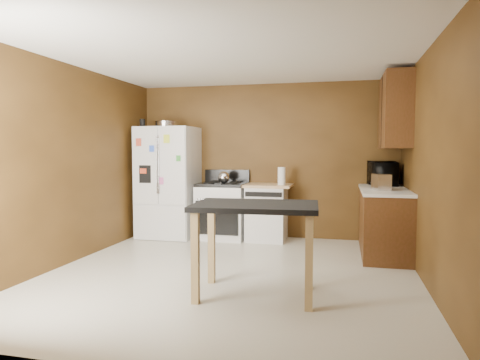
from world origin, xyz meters
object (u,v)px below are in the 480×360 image
at_px(gas_range, 223,210).
at_px(roasting_pan, 167,124).
at_px(paper_towel, 282,176).
at_px(island, 256,218).
at_px(green_canister, 281,181).
at_px(kettle, 224,177).
at_px(refrigerator, 168,182).
at_px(microwave, 382,174).
at_px(dishwasher, 267,212).
at_px(toaster, 381,182).
at_px(pen_cup, 142,123).

bearing_deg(gas_range, roasting_pan, -177.56).
xyz_separation_m(paper_towel, island, (0.10, -2.49, -0.26)).
height_order(green_canister, island, green_canister).
xyz_separation_m(kettle, paper_towel, (0.92, -0.00, 0.03)).
bearing_deg(roasting_pan, island, -51.56).
bearing_deg(kettle, paper_towel, -0.04).
bearing_deg(refrigerator, gas_range, 3.81).
bearing_deg(roasting_pan, refrigerator, -42.93).
relative_size(roasting_pan, microwave, 0.64).
height_order(kettle, gas_range, gas_range).
bearing_deg(roasting_pan, green_canister, 2.54).
xyz_separation_m(roasting_pan, kettle, (0.97, -0.02, -0.85)).
xyz_separation_m(green_canister, island, (0.13, -2.60, -0.17)).
xyz_separation_m(microwave, dishwasher, (-1.73, -0.11, -0.61)).
bearing_deg(toaster, kettle, 151.12).
bearing_deg(pen_cup, microwave, 4.54).
bearing_deg(gas_range, kettle, -58.07).
height_order(pen_cup, toaster, pen_cup).
relative_size(microwave, dishwasher, 0.67).
xyz_separation_m(gas_range, island, (1.06, -2.56, 0.30)).
distance_m(gas_range, island, 2.78).
distance_m(toaster, refrigerator, 3.35).
height_order(kettle, microwave, microwave).
bearing_deg(kettle, refrigerator, 179.75).
xyz_separation_m(roasting_pan, green_canister, (1.87, 0.08, -0.91)).
xyz_separation_m(kettle, green_canister, (0.90, 0.11, -0.05)).
bearing_deg(kettle, microwave, 4.72).
bearing_deg(kettle, roasting_pan, 178.53).
bearing_deg(refrigerator, microwave, 3.31).
height_order(kettle, dishwasher, kettle).
xyz_separation_m(pen_cup, refrigerator, (0.40, 0.10, -0.96)).
xyz_separation_m(paper_towel, refrigerator, (-1.87, 0.00, -0.13)).
relative_size(green_canister, dishwasher, 0.11).
bearing_deg(green_canister, kettle, -173.13).
relative_size(toaster, gas_range, 0.26).
relative_size(kettle, refrigerator, 0.10).
relative_size(green_canister, gas_range, 0.09).
xyz_separation_m(microwave, island, (-1.38, -2.69, -0.30)).
xyz_separation_m(paper_towel, toaster, (1.41, -0.61, -0.02)).
xyz_separation_m(toaster, refrigerator, (-3.29, 0.62, -0.11)).
distance_m(toaster, island, 2.31).
xyz_separation_m(pen_cup, gas_range, (1.31, 0.16, -1.40)).
bearing_deg(pen_cup, dishwasher, 5.31).
bearing_deg(island, toaster, 55.00).
relative_size(roasting_pan, paper_towel, 1.40).
height_order(roasting_pan, island, roasting_pan).
bearing_deg(island, pen_cup, 134.74).
relative_size(pen_cup, green_canister, 1.31).
relative_size(microwave, refrigerator, 0.33).
xyz_separation_m(pen_cup, microwave, (3.75, 0.30, -0.80)).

